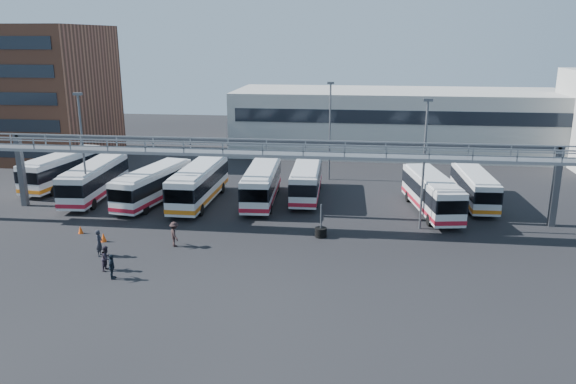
# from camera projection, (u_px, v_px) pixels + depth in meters

# --- Properties ---
(ground) EXTENTS (140.00, 140.00, 0.00)m
(ground) POSITION_uv_depth(u_px,v_px,m) (254.00, 254.00, 39.03)
(ground) COLOR black
(ground) RESTS_ON ground
(gantry) EXTENTS (51.40, 5.15, 7.10)m
(gantry) POSITION_uv_depth(u_px,v_px,m) (267.00, 159.00, 43.18)
(gantry) COLOR gray
(gantry) RESTS_ON ground
(apartment_building) EXTENTS (18.00, 15.00, 16.00)m
(apartment_building) POSITION_uv_depth(u_px,v_px,m) (28.00, 92.00, 69.69)
(apartment_building) COLOR brown
(apartment_building) RESTS_ON ground
(warehouse) EXTENTS (42.00, 14.00, 8.00)m
(warehouse) POSITION_uv_depth(u_px,v_px,m) (398.00, 122.00, 72.84)
(warehouse) COLOR #9E9E99
(warehouse) RESTS_ON ground
(light_pole_left) EXTENTS (0.70, 0.35, 10.21)m
(light_pole_left) POSITION_uv_depth(u_px,v_px,m) (83.00, 146.00, 47.09)
(light_pole_left) COLOR #4C4F54
(light_pole_left) RESTS_ON ground
(light_pole_mid) EXTENTS (0.70, 0.35, 10.21)m
(light_pole_mid) POSITION_uv_depth(u_px,v_px,m) (424.00, 158.00, 42.74)
(light_pole_mid) COLOR #4C4F54
(light_pole_mid) RESTS_ON ground
(light_pole_back) EXTENTS (0.70, 0.35, 10.21)m
(light_pole_back) POSITION_uv_depth(u_px,v_px,m) (330.00, 126.00, 58.05)
(light_pole_back) COLOR #4C4F54
(light_pole_back) RESTS_ON ground
(bus_0) EXTENTS (3.89, 11.26, 3.35)m
(bus_0) POSITION_uv_depth(u_px,v_px,m) (64.00, 168.00, 56.39)
(bus_0) COLOR silver
(bus_0) RESTS_ON ground
(bus_1) EXTENTS (3.18, 11.13, 3.34)m
(bus_1) POSITION_uv_depth(u_px,v_px,m) (95.00, 179.00, 52.09)
(bus_1) COLOR silver
(bus_1) RESTS_ON ground
(bus_2) EXTENTS (4.22, 10.82, 3.21)m
(bus_2) POSITION_uv_depth(u_px,v_px,m) (153.00, 184.00, 50.68)
(bus_2) COLOR silver
(bus_2) RESTS_ON ground
(bus_3) EXTENTS (2.74, 11.39, 3.45)m
(bus_3) POSITION_uv_depth(u_px,v_px,m) (199.00, 183.00, 50.53)
(bus_3) COLOR silver
(bus_3) RESTS_ON ground
(bus_4) EXTENTS (3.04, 10.98, 3.30)m
(bus_4) POSITION_uv_depth(u_px,v_px,m) (262.00, 183.00, 50.89)
(bus_4) COLOR silver
(bus_4) RESTS_ON ground
(bus_5) EXTENTS (2.71, 10.57, 3.19)m
(bus_5) POSITION_uv_depth(u_px,v_px,m) (307.00, 179.00, 52.40)
(bus_5) COLOR silver
(bus_5) RESTS_ON ground
(bus_7) EXTENTS (4.27, 11.03, 3.27)m
(bus_7) POSITION_uv_depth(u_px,v_px,m) (432.00, 192.00, 47.79)
(bus_7) COLOR silver
(bus_7) RESTS_ON ground
(bus_8) EXTENTS (2.68, 10.09, 3.04)m
(bus_8) POSITION_uv_depth(u_px,v_px,m) (474.00, 186.00, 50.36)
(bus_8) COLOR silver
(bus_8) RESTS_ON ground
(pedestrian_a) EXTENTS (0.54, 0.74, 1.88)m
(pedestrian_a) POSITION_uv_depth(u_px,v_px,m) (99.00, 243.00, 38.53)
(pedestrian_a) COLOR black
(pedestrian_a) RESTS_ON ground
(pedestrian_b) EXTENTS (0.67, 0.84, 1.66)m
(pedestrian_b) POSITION_uv_depth(u_px,v_px,m) (106.00, 258.00, 36.21)
(pedestrian_b) COLOR #241E29
(pedestrian_b) RESTS_ON ground
(pedestrian_c) EXTENTS (1.21, 1.37, 1.84)m
(pedestrian_c) POSITION_uv_depth(u_px,v_px,m) (175.00, 234.00, 40.32)
(pedestrian_c) COLOR black
(pedestrian_c) RESTS_ON ground
(pedestrian_d) EXTENTS (0.60, 1.02, 1.63)m
(pedestrian_d) POSITION_uv_depth(u_px,v_px,m) (112.00, 267.00, 34.87)
(pedestrian_d) COLOR black
(pedestrian_d) RESTS_ON ground
(cone_left) EXTENTS (0.45, 0.45, 0.67)m
(cone_left) POSITION_uv_depth(u_px,v_px,m) (103.00, 237.00, 41.37)
(cone_left) COLOR #E64A0C
(cone_left) RESTS_ON ground
(cone_right) EXTENTS (0.51, 0.51, 0.62)m
(cone_right) POSITION_uv_depth(u_px,v_px,m) (80.00, 230.00, 43.11)
(cone_right) COLOR #E64A0C
(cone_right) RESTS_ON ground
(tire_stack) EXTENTS (0.90, 0.90, 2.58)m
(tire_stack) POSITION_uv_depth(u_px,v_px,m) (321.00, 231.00, 42.33)
(tire_stack) COLOR black
(tire_stack) RESTS_ON ground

